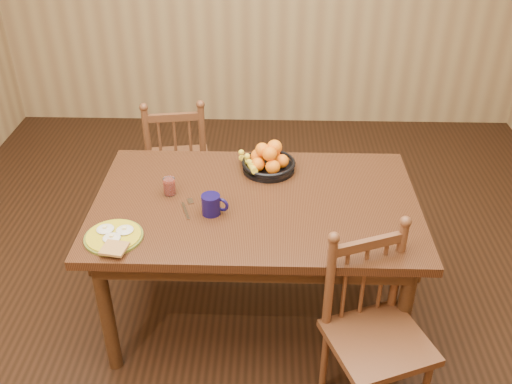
{
  "coord_description": "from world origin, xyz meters",
  "views": [
    {
      "loc": [
        0.07,
        -2.35,
        2.31
      ],
      "look_at": [
        0.0,
        0.0,
        0.8
      ],
      "focal_mm": 40.0,
      "sensor_mm": 36.0,
      "label": 1
    }
  ],
  "objects_px": {
    "dining_table": "(256,215)",
    "chair_far": "(178,162)",
    "chair_near": "(374,333)",
    "fruit_bowl": "(268,161)",
    "coffee_mug": "(212,204)",
    "breakfast_plate": "(114,237)"
  },
  "relations": [
    {
      "from": "chair_far",
      "to": "breakfast_plate",
      "type": "height_order",
      "value": "chair_far"
    },
    {
      "from": "chair_far",
      "to": "coffee_mug",
      "type": "height_order",
      "value": "chair_far"
    },
    {
      "from": "chair_far",
      "to": "dining_table",
      "type": "bearing_deg",
      "value": 112.07
    },
    {
      "from": "chair_near",
      "to": "fruit_bowl",
      "type": "height_order",
      "value": "fruit_bowl"
    },
    {
      "from": "chair_near",
      "to": "coffee_mug",
      "type": "xyz_separation_m",
      "value": [
        -0.74,
        0.45,
        0.36
      ]
    },
    {
      "from": "coffee_mug",
      "to": "fruit_bowl",
      "type": "height_order",
      "value": "fruit_bowl"
    },
    {
      "from": "fruit_bowl",
      "to": "dining_table",
      "type": "bearing_deg",
      "value": -100.16
    },
    {
      "from": "dining_table",
      "to": "chair_near",
      "type": "bearing_deg",
      "value": -46.44
    },
    {
      "from": "dining_table",
      "to": "fruit_bowl",
      "type": "relative_size",
      "value": 4.94
    },
    {
      "from": "chair_near",
      "to": "fruit_bowl",
      "type": "bearing_deg",
      "value": 98.13
    },
    {
      "from": "dining_table",
      "to": "breakfast_plate",
      "type": "height_order",
      "value": "breakfast_plate"
    },
    {
      "from": "chair_near",
      "to": "chair_far",
      "type": "bearing_deg",
      "value": 105.21
    },
    {
      "from": "coffee_mug",
      "to": "chair_near",
      "type": "bearing_deg",
      "value": -31.1
    },
    {
      "from": "dining_table",
      "to": "chair_far",
      "type": "distance_m",
      "value": 1.08
    },
    {
      "from": "chair_near",
      "to": "dining_table",
      "type": "bearing_deg",
      "value": 112.48
    },
    {
      "from": "dining_table",
      "to": "chair_near",
      "type": "xyz_separation_m",
      "value": [
        0.54,
        -0.56,
        -0.23
      ]
    },
    {
      "from": "dining_table",
      "to": "fruit_bowl",
      "type": "height_order",
      "value": "fruit_bowl"
    },
    {
      "from": "breakfast_plate",
      "to": "coffee_mug",
      "type": "xyz_separation_m",
      "value": [
        0.42,
        0.21,
        0.04
      ]
    },
    {
      "from": "breakfast_plate",
      "to": "fruit_bowl",
      "type": "height_order",
      "value": "fruit_bowl"
    },
    {
      "from": "dining_table",
      "to": "chair_far",
      "type": "height_order",
      "value": "chair_far"
    },
    {
      "from": "dining_table",
      "to": "fruit_bowl",
      "type": "distance_m",
      "value": 0.33
    },
    {
      "from": "dining_table",
      "to": "chair_near",
      "type": "distance_m",
      "value": 0.81
    }
  ]
}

